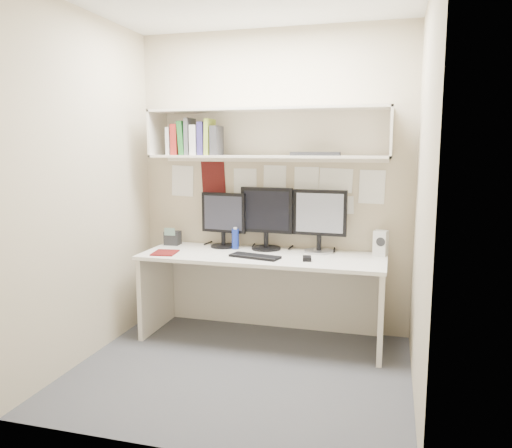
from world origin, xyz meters
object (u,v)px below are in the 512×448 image
(desk, at_px, (262,297))
(monitor_center, at_px, (266,216))
(maroon_notebook, at_px, (165,253))
(desk_phone, at_px, (173,238))
(monitor_right, at_px, (320,219))
(speaker, at_px, (381,243))
(monitor_left, at_px, (223,218))
(keyboard, at_px, (255,256))

(desk, height_order, monitor_center, monitor_center)
(maroon_notebook, distance_m, desk_phone, 0.39)
(monitor_right, bearing_deg, speaker, 2.07)
(desk, xyz_separation_m, maroon_notebook, (-0.79, -0.18, 0.37))
(monitor_center, xyz_separation_m, monitor_right, (0.46, 0.00, -0.00))
(desk_phone, bearing_deg, monitor_left, 0.73)
(desk, bearing_deg, monitor_center, 95.80)
(maroon_notebook, bearing_deg, keyboard, -4.56)
(monitor_right, xyz_separation_m, maroon_notebook, (-1.23, -0.40, -0.28))
(monitor_left, xyz_separation_m, keyboard, (0.39, -0.36, -0.25))
(desk, bearing_deg, monitor_right, 26.64)
(keyboard, distance_m, speaker, 1.03)
(keyboard, relative_size, desk_phone, 2.53)
(monitor_right, relative_size, maroon_notebook, 2.30)
(monitor_left, distance_m, speaker, 1.36)
(keyboard, height_order, desk_phone, desk_phone)
(keyboard, distance_m, maroon_notebook, 0.77)
(maroon_notebook, bearing_deg, monitor_left, 38.53)
(desk, bearing_deg, keyboard, -101.27)
(monitor_right, bearing_deg, maroon_notebook, -159.06)
(monitor_center, bearing_deg, maroon_notebook, -148.83)
(speaker, bearing_deg, monitor_right, -168.17)
(speaker, distance_m, maroon_notebook, 1.78)
(monitor_center, relative_size, keyboard, 1.32)
(monitor_center, distance_m, speaker, 0.98)
(monitor_right, relative_size, speaker, 2.55)
(monitor_left, bearing_deg, speaker, 6.32)
(desk_phone, bearing_deg, speaker, -1.91)
(monitor_center, bearing_deg, keyboard, -86.87)
(keyboard, bearing_deg, speaker, 32.40)
(monitor_right, height_order, speaker, monitor_right)
(keyboard, bearing_deg, monitor_center, 101.90)
(desk, relative_size, maroon_notebook, 8.76)
(monitor_left, xyz_separation_m, desk_phone, (-0.48, -0.03, -0.20))
(speaker, height_order, maroon_notebook, speaker)
(monitor_left, height_order, monitor_center, monitor_center)
(monitor_center, relative_size, monitor_right, 1.02)
(monitor_right, bearing_deg, desk_phone, -175.81)
(monitor_center, xyz_separation_m, speaker, (0.96, -0.01, -0.18))
(monitor_left, relative_size, monitor_center, 0.89)
(desk, xyz_separation_m, keyboard, (-0.03, -0.14, 0.37))
(speaker, distance_m, desk_phone, 1.83)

